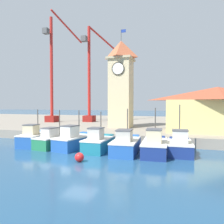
# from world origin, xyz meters

# --- Properties ---
(ground_plane) EXTENTS (300.00, 300.00, 0.00)m
(ground_plane) POSITION_xyz_m (0.00, 0.00, 0.00)
(ground_plane) COLOR navy
(quay_wharf) EXTENTS (120.00, 40.00, 1.07)m
(quay_wharf) POSITION_xyz_m (0.00, 27.72, 0.53)
(quay_wharf) COLOR gray
(quay_wharf) RESTS_ON ground
(fishing_boat_far_left) EXTENTS (2.37, 4.42, 3.87)m
(fishing_boat_far_left) POSITION_xyz_m (-7.39, 4.33, 0.82)
(fishing_boat_far_left) COLOR #2356A8
(fishing_boat_far_left) RESTS_ON ground
(fishing_boat_left_outer) EXTENTS (2.62, 5.20, 3.79)m
(fishing_boat_left_outer) POSITION_xyz_m (-5.03, 4.54, 0.73)
(fishing_boat_left_outer) COLOR #237A4C
(fishing_boat_left_outer) RESTS_ON ground
(fishing_boat_left_inner) EXTENTS (2.82, 5.26, 3.81)m
(fishing_boat_left_inner) POSITION_xyz_m (-2.68, 4.36, 0.80)
(fishing_boat_left_inner) COLOR #2356A8
(fishing_boat_left_inner) RESTS_ON ground
(fishing_boat_mid_left) EXTENTS (2.09, 4.36, 3.71)m
(fishing_boat_mid_left) POSITION_xyz_m (0.03, 3.93, 0.79)
(fishing_boat_mid_left) COLOR #196B7F
(fishing_boat_mid_left) RESTS_ON ground
(fishing_boat_center) EXTENTS (2.44, 5.30, 4.00)m
(fishing_boat_center) POSITION_xyz_m (2.71, 3.88, 0.77)
(fishing_boat_center) COLOR #2356A8
(fishing_boat_center) RESTS_ON ground
(fishing_boat_mid_right) EXTENTS (2.39, 5.29, 4.09)m
(fishing_boat_mid_right) POSITION_xyz_m (5.26, 4.03, 0.79)
(fishing_boat_mid_right) COLOR navy
(fishing_boat_mid_right) RESTS_ON ground
(fishing_boat_right_inner) EXTENTS (2.36, 4.33, 4.38)m
(fishing_boat_right_inner) POSITION_xyz_m (7.34, 4.83, 0.75)
(fishing_boat_right_inner) COLOR navy
(fishing_boat_right_inner) RESTS_ON ground
(clock_tower) EXTENTS (3.56, 3.56, 14.20)m
(clock_tower) POSITION_xyz_m (-0.97, 15.57, 7.73)
(clock_tower) COLOR beige
(clock_tower) RESTS_ON quay_wharf
(warehouse_right) EXTENTS (12.04, 6.57, 5.46)m
(warehouse_right) POSITION_xyz_m (11.58, 13.66, 3.85)
(warehouse_right) COLOR #E5D17A
(warehouse_right) RESTS_ON quay_wharf
(port_crane_near) EXTENTS (3.56, 10.00, 21.49)m
(port_crane_near) POSITION_xyz_m (-16.19, 21.49, 9.25)
(port_crane_near) COLOR maroon
(port_crane_near) RESTS_ON quay_wharf
(port_crane_far) EXTENTS (3.82, 9.77, 18.51)m
(port_crane_far) POSITION_xyz_m (-9.57, 24.15, 8.42)
(port_crane_far) COLOR maroon
(port_crane_far) RESTS_ON quay_wharf
(mooring_buoy) EXTENTS (0.71, 0.71, 0.71)m
(mooring_buoy) POSITION_xyz_m (0.05, -0.20, 0.35)
(mooring_buoy) COLOR red
(mooring_buoy) RESTS_ON ground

